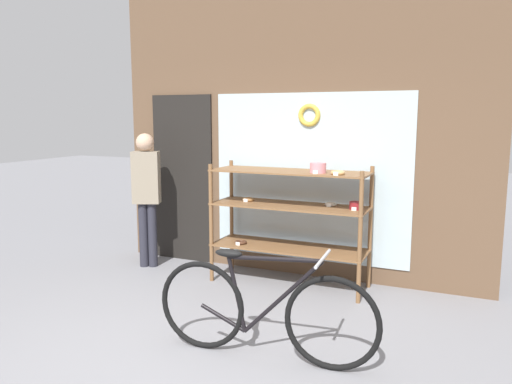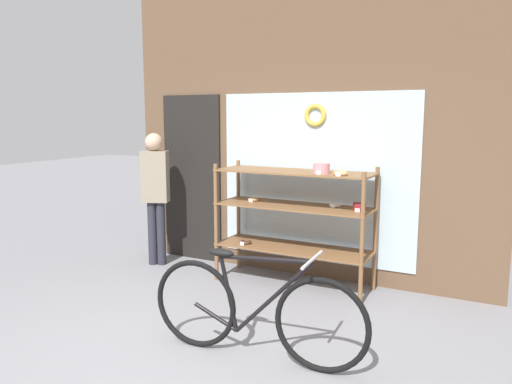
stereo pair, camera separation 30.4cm
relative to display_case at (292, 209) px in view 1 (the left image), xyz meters
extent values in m
plane|color=gray|center=(-0.13, -2.12, -0.85)|extent=(30.00, 30.00, 0.00)
cube|color=brown|center=(-0.13, 0.42, 1.06)|extent=(4.44, 0.08, 3.81)
cube|color=silver|center=(0.07, 0.37, 0.30)|extent=(2.29, 0.02, 1.90)
cube|color=black|center=(-1.60, 0.36, 0.20)|extent=(0.84, 0.03, 2.10)
torus|color=gold|center=(0.07, 0.35, 1.00)|extent=(0.26, 0.06, 0.26)
cylinder|color=brown|center=(-0.86, -0.25, -0.18)|extent=(0.04, 0.04, 1.32)
cylinder|color=brown|center=(0.80, -0.25, -0.18)|extent=(0.04, 0.04, 1.32)
cylinder|color=brown|center=(-0.86, 0.26, -0.18)|extent=(0.04, 0.04, 1.32)
cylinder|color=brown|center=(0.80, 0.26, -0.18)|extent=(0.04, 0.04, 1.32)
cube|color=brown|center=(-0.03, 0.00, -0.43)|extent=(1.70, 0.55, 0.02)
cube|color=brown|center=(-0.03, 0.00, 0.04)|extent=(1.70, 0.55, 0.02)
cube|color=brown|center=(-0.03, 0.00, 0.41)|extent=(1.70, 0.55, 0.02)
torus|color=tan|center=(0.53, -0.14, 0.44)|extent=(0.14, 0.14, 0.04)
cube|color=white|center=(0.53, -0.22, 0.43)|extent=(0.05, 0.00, 0.04)
torus|color=#B27A42|center=(-0.54, 0.05, 0.06)|extent=(0.14, 0.14, 0.03)
cube|color=white|center=(-0.54, -0.02, 0.06)|extent=(0.05, 0.00, 0.04)
torus|color=#4C2D1E|center=(-0.56, -0.11, -0.40)|extent=(0.14, 0.14, 0.03)
cube|color=white|center=(-0.56, -0.18, -0.40)|extent=(0.05, 0.00, 0.04)
cylinder|color=maroon|center=(0.69, 0.03, 0.08)|extent=(0.13, 0.13, 0.08)
cube|color=white|center=(0.69, -0.04, 0.06)|extent=(0.05, 0.00, 0.04)
cylinder|color=pink|center=(0.31, -0.07, 0.47)|extent=(0.17, 0.17, 0.11)
cube|color=white|center=(0.31, -0.16, 0.43)|extent=(0.05, 0.00, 0.04)
torus|color=beige|center=(0.39, 0.14, 0.06)|extent=(0.13, 0.13, 0.03)
cube|color=white|center=(0.39, 0.06, 0.06)|extent=(0.05, 0.00, 0.04)
torus|color=black|center=(-0.13, -1.72, -0.49)|extent=(0.72, 0.10, 0.72)
torus|color=black|center=(0.91, -1.65, -0.49)|extent=(0.72, 0.10, 0.72)
cylinder|color=black|center=(0.54, -1.67, -0.34)|extent=(0.62, 0.08, 0.64)
cylinder|color=black|center=(0.47, -1.68, -0.05)|extent=(0.73, 0.08, 0.07)
cylinder|color=black|center=(0.17, -1.70, -0.36)|extent=(0.16, 0.04, 0.59)
cylinder|color=black|center=(0.05, -1.71, -0.57)|extent=(0.38, 0.06, 0.19)
ellipsoid|color=black|center=(0.11, -1.70, -0.04)|extent=(0.23, 0.11, 0.06)
cylinder|color=#B2B2B7|center=(0.84, -1.65, -0.01)|extent=(0.06, 0.46, 0.02)
cylinder|color=#282833|center=(-1.89, -0.10, -0.45)|extent=(0.11, 0.11, 0.79)
cylinder|color=#282833|center=(-1.79, -0.06, -0.45)|extent=(0.11, 0.11, 0.79)
cube|color=gray|center=(-1.84, -0.08, 0.26)|extent=(0.37, 0.29, 0.63)
sphere|color=tan|center=(-1.84, -0.08, 0.68)|extent=(0.21, 0.21, 0.21)
camera|label=1|loc=(1.80, -4.99, 1.00)|focal=35.00mm
camera|label=2|loc=(2.07, -4.86, 1.00)|focal=35.00mm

